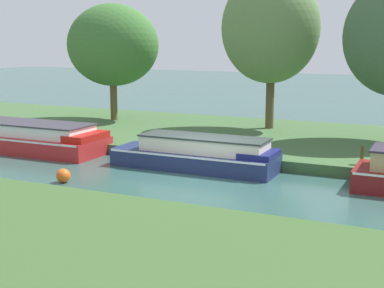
# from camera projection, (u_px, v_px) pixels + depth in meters

# --- Properties ---
(ground_plane) EXTENTS (120.00, 120.00, 0.00)m
(ground_plane) POSITION_uv_depth(u_px,v_px,m) (202.00, 178.00, 18.48)
(ground_plane) COLOR #30544E
(riverbank_far) EXTENTS (72.00, 10.00, 0.40)m
(riverbank_far) POSITION_uv_depth(u_px,v_px,m) (264.00, 139.00, 24.67)
(riverbank_far) COLOR #3C5F33
(riverbank_far) RESTS_ON ground_plane
(riverbank_near) EXTENTS (72.00, 10.00, 0.40)m
(riverbank_near) POSITION_uv_depth(u_px,v_px,m) (10.00, 274.00, 10.42)
(riverbank_near) COLOR #37582A
(riverbank_near) RESTS_ON ground_plane
(navy_barge) EXTENTS (6.06, 1.84, 1.22)m
(navy_barge) POSITION_uv_depth(u_px,v_px,m) (199.00, 154.00, 19.71)
(navy_barge) COLOR navy
(navy_barge) RESTS_ON ground_plane
(red_cruiser) EXTENTS (9.06, 2.40, 1.90)m
(red_cruiser) POSITION_uv_depth(u_px,v_px,m) (10.00, 135.00, 23.37)
(red_cruiser) COLOR #B22325
(red_cruiser) RESTS_ON ground_plane
(willow_tree_left) EXTENTS (5.15, 3.66, 6.07)m
(willow_tree_left) POSITION_uv_depth(u_px,v_px,m) (112.00, 45.00, 28.51)
(willow_tree_left) COLOR brown
(willow_tree_left) RESTS_ON riverbank_far
(willow_tree_centre) EXTENTS (4.67, 3.27, 7.32)m
(willow_tree_centre) POSITION_uv_depth(u_px,v_px,m) (270.00, 28.00, 25.33)
(willow_tree_centre) COLOR brown
(willow_tree_centre) RESTS_ON riverbank_far
(mooring_post_near) EXTENTS (0.12, 0.12, 0.64)m
(mooring_post_near) POSITION_uv_depth(u_px,v_px,m) (362.00, 155.00, 18.70)
(mooring_post_near) COLOR #4B4024
(mooring_post_near) RESTS_ON riverbank_far
(channel_buoy) EXTENTS (0.47, 0.47, 0.47)m
(channel_buoy) POSITION_uv_depth(u_px,v_px,m) (63.00, 176.00, 17.88)
(channel_buoy) COLOR #E55919
(channel_buoy) RESTS_ON ground_plane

